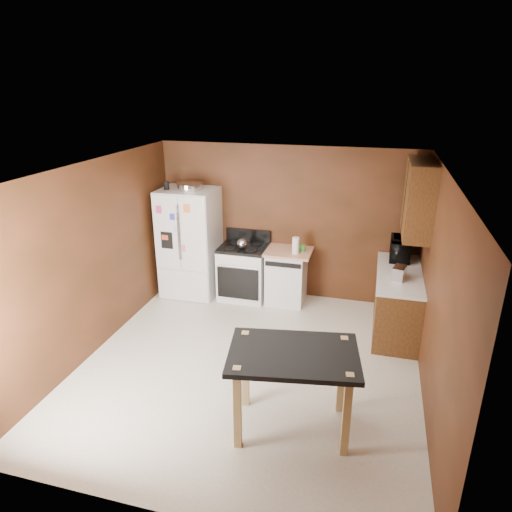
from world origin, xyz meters
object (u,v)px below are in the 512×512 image
at_px(roasting_pan, 190,186).
at_px(refrigerator, 190,243).
at_px(kettle, 242,244).
at_px(paper_towel, 296,245).
at_px(microwave, 400,249).
at_px(green_canister, 302,248).
at_px(toaster, 399,273).
at_px(island, 293,364).
at_px(dishwasher, 286,276).
at_px(pen_cup, 167,186).
at_px(gas_range, 244,271).

height_order(roasting_pan, refrigerator, roasting_pan).
relative_size(roasting_pan, kettle, 2.34).
bearing_deg(paper_towel, refrigerator, 179.54).
distance_m(roasting_pan, microwave, 3.40).
bearing_deg(roasting_pan, green_canister, 3.37).
distance_m(toaster, refrigerator, 3.39).
xyz_separation_m(refrigerator, island, (2.28, -2.81, -0.12)).
xyz_separation_m(paper_towel, island, (0.50, -2.80, -0.25)).
distance_m(green_canister, microwave, 1.48).
height_order(roasting_pan, green_canister, roasting_pan).
bearing_deg(refrigerator, roasting_pan, 3.49).
height_order(roasting_pan, toaster, roasting_pan).
bearing_deg(kettle, dishwasher, 11.37).
relative_size(pen_cup, island, 0.09).
relative_size(toaster, microwave, 0.45).
xyz_separation_m(green_canister, dishwasher, (-0.24, -0.03, -0.49)).
xyz_separation_m(microwave, refrigerator, (-3.35, -0.15, -0.15)).
relative_size(gas_range, island, 0.78).
distance_m(roasting_pan, refrigerator, 0.95).
distance_m(roasting_pan, green_canister, 2.04).
height_order(paper_towel, microwave, microwave).
distance_m(roasting_pan, pen_cup, 0.36).
relative_size(green_canister, toaster, 0.42).
bearing_deg(gas_range, green_canister, 2.95).
xyz_separation_m(green_canister, microwave, (1.48, 0.04, 0.11)).
height_order(gas_range, dishwasher, gas_range).
bearing_deg(microwave, paper_towel, 97.01).
height_order(gas_range, island, gas_range).
bearing_deg(pen_cup, dishwasher, 5.34).
bearing_deg(pen_cup, refrigerator, 17.42).
relative_size(roasting_pan, dishwasher, 0.45).
xyz_separation_m(microwave, island, (-1.07, -2.97, -0.27)).
height_order(toaster, dishwasher, toaster).
height_order(microwave, island, microwave).
relative_size(refrigerator, gas_range, 1.64).
distance_m(kettle, gas_range, 0.54).
bearing_deg(island, green_canister, 97.99).
xyz_separation_m(gas_range, island, (1.37, -2.87, 0.31)).
distance_m(paper_towel, dishwasher, 0.60).
relative_size(pen_cup, green_canister, 1.22).
distance_m(green_canister, dishwasher, 0.55).
distance_m(microwave, dishwasher, 1.82).
distance_m(paper_towel, island, 2.85).
relative_size(paper_towel, microwave, 0.48).
xyz_separation_m(refrigerator, gas_range, (0.91, 0.06, -0.44)).
bearing_deg(dishwasher, roasting_pan, -177.03).
xyz_separation_m(paper_towel, toaster, (1.54, -0.64, -0.03)).
bearing_deg(green_canister, toaster, -27.62).
height_order(paper_towel, toaster, paper_towel).
bearing_deg(roasting_pan, kettle, -3.91).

